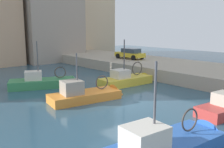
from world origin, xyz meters
The scene contains 7 objects.
water_surface centered at (0.00, 0.00, 0.00)m, with size 80.00×80.00×0.00m, color #2D5166.
quay_wall centered at (11.50, 0.00, 0.60)m, with size 9.00×56.00×1.20m, color #ADA08C.
fishing_boat_green centered at (-2.02, 7.47, 0.10)m, with size 6.57×4.42×4.94m.
fishing_boat_yellow centered at (4.19, 3.46, 0.12)m, with size 5.98×2.49×5.01m.
fishing_boat_orange centered at (-1.62, 1.77, 0.14)m, with size 6.14×2.91×4.35m.
parked_car_yellow centered at (11.06, 10.00, 1.89)m, with size 2.00×4.03×1.34m.
waterfront_building_central centered at (16.24, 27.60, 8.45)m, with size 10.59×7.07×16.87m.
Camera 1 is at (-12.27, -12.73, 5.28)m, focal length 40.68 mm.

